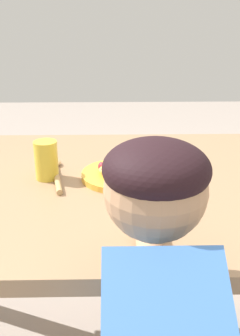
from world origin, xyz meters
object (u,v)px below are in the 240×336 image
Objects in this scene: plate at (120,173)px; fork at (168,169)px; drinking_cup at (46,160)px; spoon at (56,171)px.

plate is 0.15m from fork.
fork is 0.34m from drinking_cup.
plate is 0.92× the size of spoon.
plate is 0.20m from drinking_cup.
plate is at bearing 119.59° from fork.
plate is at bearing -112.77° from spoon.
fork is at bearing 8.48° from drinking_cup.
plate is 2.00× the size of drinking_cup.
drinking_cup reaches higher than fork.
drinking_cup is at bearing 178.40° from plate.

